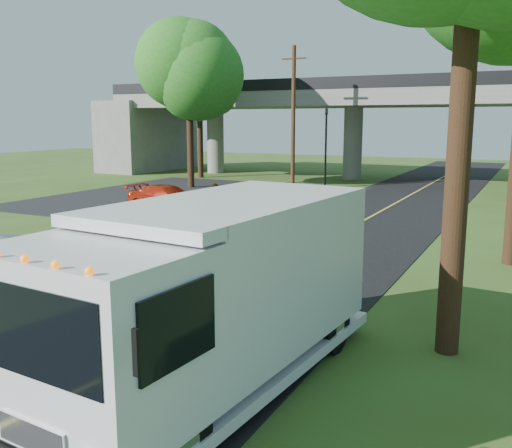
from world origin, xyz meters
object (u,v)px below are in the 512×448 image
Objects in this scene: traffic_signal at (326,139)px; red_sedan at (168,199)px; tree_left_lot at (190,65)px; tree_left_far at (200,80)px; pedestrian at (216,201)px; step_van at (212,289)px; utility_pole at (293,117)px.

traffic_signal is 1.18× the size of red_sedan.
traffic_signal is at bearing 28.11° from tree_left_lot.
tree_left_far reaches higher than pedestrian.
step_van is at bearing -138.00° from red_sedan.
utility_pole is 2.04× the size of red_sedan.
traffic_signal is at bearing -9.54° from red_sedan.
utility_pole reaches higher than red_sedan.
pedestrian is (10.57, -15.75, -6.65)m from tree_left_far.
utility_pole is at bearing 18.97° from tree_left_lot.
pedestrian is at bearing -97.91° from red_sedan.
tree_left_lot is 1.39× the size of step_van.
step_van is (19.00, -30.10, -5.77)m from tree_left_far.
utility_pole is (-1.50, -2.00, 1.40)m from traffic_signal.
pedestrian is at bearing -90.93° from traffic_signal.
step_van reaches higher than pedestrian.
tree_left_lot is 2.38× the size of red_sedan.
tree_left_lot is at bearing -8.32° from pedestrian.
red_sedan is (7.48, -15.07, -6.81)m from tree_left_far.
step_van is 18.97m from red_sedan.
tree_left_lot is 6.53× the size of pedestrian.
pedestrian is (-8.43, 14.35, -0.88)m from step_van.
tree_left_lot is at bearing -63.43° from tree_left_far.
tree_left_far is (-10.79, 1.84, 4.25)m from traffic_signal.
tree_left_lot is (-6.29, -2.16, 3.31)m from utility_pole.
tree_left_far is at bearing 157.57° from utility_pole.
pedestrian is at bearing -56.13° from tree_left_far.
step_van is at bearing 164.28° from pedestrian.
tree_left_lot is 1.06× the size of tree_left_far.
utility_pole is 12.57m from pedestrian.
tree_left_lot is (-7.79, -4.16, 4.70)m from traffic_signal.
step_van is 16.67m from pedestrian.
tree_left_lot is at bearing 128.24° from step_van.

